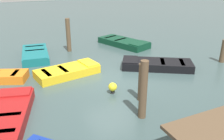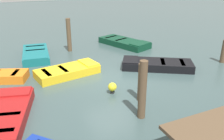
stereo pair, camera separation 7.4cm
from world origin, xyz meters
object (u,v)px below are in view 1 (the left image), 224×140
object	(u,v)px
mooring_piling_near_right	(143,90)
mooring_piling_far_left	(68,35)
rowboat_black	(156,64)
rowboat_dark_green	(124,42)
rowboat_red	(8,115)
mooring_piling_center	(142,82)
rowboat_teal	(35,54)
marker_buoy	(113,87)
rowboat_yellow	(68,71)
mooring_piling_mid_right	(223,51)

from	to	relation	value
mooring_piling_near_right	mooring_piling_far_left	bearing A→B (deg)	-91.67
rowboat_black	rowboat_dark_green	xyz separation A→B (m)	(-0.71, -4.59, -0.00)
rowboat_red	mooring_piling_far_left	bearing A→B (deg)	-14.92
mooring_piling_near_right	mooring_piling_center	size ratio (longest dim) A/B	1.37
rowboat_teal	mooring_piling_near_right	bearing A→B (deg)	23.03
mooring_piling_center	marker_buoy	size ratio (longest dim) A/B	3.17
marker_buoy	rowboat_red	bearing A→B (deg)	0.99
rowboat_yellow	marker_buoy	distance (m)	2.93
mooring_piling_mid_right	marker_buoy	distance (m)	7.31
mooring_piling_center	rowboat_black	bearing A→B (deg)	-137.46
rowboat_black	mooring_piling_near_right	xyz separation A→B (m)	(3.35, 3.50, 0.83)
rowboat_red	mooring_piling_center	xyz separation A→B (m)	(-4.80, 0.94, 0.55)
rowboat_yellow	mooring_piling_near_right	size ratio (longest dim) A/B	1.52
rowboat_yellow	mooring_piling_far_left	bearing A→B (deg)	63.70
rowboat_yellow	mooring_piling_near_right	xyz separation A→B (m)	(-1.09, 4.78, 0.83)
mooring_piling_near_right	mooring_piling_mid_right	world-z (taller)	mooring_piling_near_right
mooring_piling_near_right	mooring_piling_center	world-z (taller)	mooring_piling_near_right
rowboat_yellow	mooring_piling_near_right	world-z (taller)	mooring_piling_near_right
mooring_piling_mid_right	mooring_piling_far_left	bearing A→B (deg)	-41.12
rowboat_teal	mooring_piling_mid_right	xyz separation A→B (m)	(-9.19, 5.78, 0.44)
mooring_piling_mid_right	mooring_piling_near_right	bearing A→B (deg)	19.18
mooring_piling_mid_right	marker_buoy	size ratio (longest dim) A/B	2.72
mooring_piling_far_left	marker_buoy	xyz separation A→B (m)	(0.31, 6.56, -0.78)
rowboat_black	rowboat_teal	distance (m)	7.16
rowboat_red	mooring_piling_center	distance (m)	4.92
mooring_piling_far_left	rowboat_red	bearing A→B (deg)	56.55
mooring_piling_near_right	mooring_piling_center	distance (m)	1.25
rowboat_black	rowboat_teal	size ratio (longest dim) A/B	1.07
rowboat_red	marker_buoy	world-z (taller)	marker_buoy
rowboat_yellow	mooring_piling_center	xyz separation A→B (m)	(-1.75, 3.75, 0.55)
rowboat_red	rowboat_yellow	world-z (taller)	same
marker_buoy	mooring_piling_near_right	bearing A→B (deg)	91.70
mooring_piling_mid_right	marker_buoy	xyz separation A→B (m)	(7.28, 0.47, -0.37)
rowboat_teal	rowboat_dark_green	bearing A→B (deg)	97.77
mooring_piling_near_right	mooring_piling_far_left	distance (m)	8.61
rowboat_yellow	rowboat_red	bearing A→B (deg)	-144.25
mooring_piling_near_right	mooring_piling_center	xyz separation A→B (m)	(-0.66, -1.03, -0.28)
mooring_piling_mid_right	rowboat_teal	bearing A→B (deg)	-32.15
rowboat_red	mooring_piling_mid_right	distance (m)	11.38
rowboat_yellow	mooring_piling_mid_right	distance (m)	8.63
rowboat_dark_green	rowboat_teal	bearing A→B (deg)	-109.25
rowboat_teal	marker_buoy	size ratio (longest dim) A/B	7.32
rowboat_teal	rowboat_yellow	bearing A→B (deg)	23.75
rowboat_dark_green	mooring_piling_near_right	xyz separation A→B (m)	(4.07, 8.09, 0.83)
rowboat_yellow	mooring_piling_center	size ratio (longest dim) A/B	2.08
rowboat_dark_green	mooring_piling_mid_right	xyz separation A→B (m)	(-3.16, 5.58, 0.44)
rowboat_red	marker_buoy	distance (m)	4.07
rowboat_red	rowboat_yellow	xyz separation A→B (m)	(-3.04, -2.81, 0.00)
mooring_piling_near_right	marker_buoy	bearing A→B (deg)	-88.30
rowboat_red	marker_buoy	size ratio (longest dim) A/B	7.39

